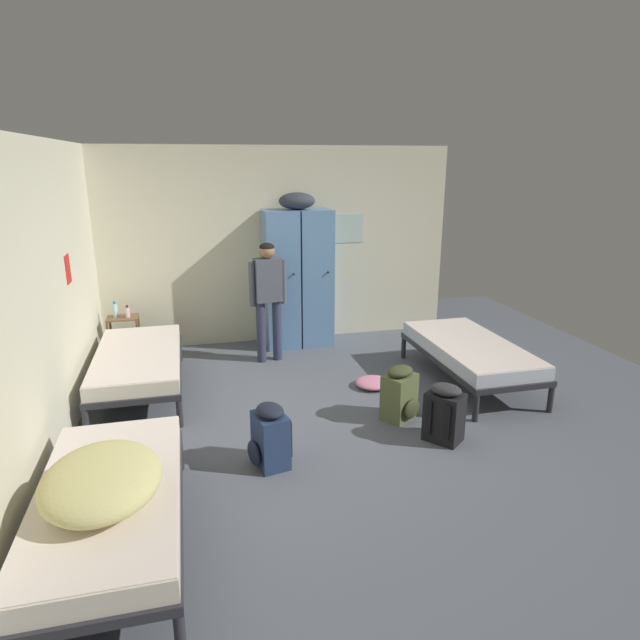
# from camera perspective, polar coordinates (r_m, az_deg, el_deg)

# --- Properties ---
(ground_plane) EXTENTS (8.35, 8.35, 0.00)m
(ground_plane) POSITION_cam_1_polar(r_m,az_deg,el_deg) (5.50, 0.67, -10.30)
(ground_plane) COLOR #565B66
(room_backdrop) EXTENTS (4.88, 5.28, 2.66)m
(room_backdrop) POSITION_cam_1_polar(r_m,az_deg,el_deg) (6.13, -13.76, 5.24)
(room_backdrop) COLOR beige
(room_backdrop) RESTS_ON ground_plane
(locker_bank) EXTENTS (0.90, 0.55, 2.07)m
(locker_bank) POSITION_cam_1_polar(r_m,az_deg,el_deg) (7.38, -2.34, 4.68)
(locker_bank) COLOR #5B84B2
(locker_bank) RESTS_ON ground_plane
(shelf_unit) EXTENTS (0.38, 0.30, 0.57)m
(shelf_unit) POSITION_cam_1_polar(r_m,az_deg,el_deg) (7.36, -19.84, -1.37)
(shelf_unit) COLOR brown
(shelf_unit) RESTS_ON ground_plane
(bed_left_rear) EXTENTS (0.90, 1.90, 0.49)m
(bed_left_rear) POSITION_cam_1_polar(r_m,az_deg,el_deg) (6.23, -18.53, -4.06)
(bed_left_rear) COLOR #28282D
(bed_left_rear) RESTS_ON ground_plane
(bed_left_front) EXTENTS (0.90, 1.90, 0.49)m
(bed_left_front) POSITION_cam_1_polar(r_m,az_deg,el_deg) (3.89, -21.22, -17.31)
(bed_left_front) COLOR #28282D
(bed_left_front) RESTS_ON ground_plane
(bed_right) EXTENTS (0.90, 1.90, 0.49)m
(bed_right) POSITION_cam_1_polar(r_m,az_deg,el_deg) (6.44, 15.44, -3.12)
(bed_right) COLOR #28282D
(bed_right) RESTS_ON ground_plane
(bedding_heap) EXTENTS (0.71, 0.87, 0.27)m
(bedding_heap) POSITION_cam_1_polar(r_m,az_deg,el_deg) (3.65, -21.91, -15.31)
(bedding_heap) COLOR #D1C67F
(bedding_heap) RESTS_ON bed_left_front
(person_traveler) EXTENTS (0.48, 0.23, 1.51)m
(person_traveler) POSITION_cam_1_polar(r_m,az_deg,el_deg) (6.77, -5.47, 3.04)
(person_traveler) COLOR #2D334C
(person_traveler) RESTS_ON ground_plane
(water_bottle) EXTENTS (0.06, 0.06, 0.20)m
(water_bottle) POSITION_cam_1_polar(r_m,az_deg,el_deg) (7.30, -20.69, 0.98)
(water_bottle) COLOR #B2DBEA
(water_bottle) RESTS_ON shelf_unit
(lotion_bottle) EXTENTS (0.05, 0.05, 0.16)m
(lotion_bottle) POSITION_cam_1_polar(r_m,az_deg,el_deg) (7.23, -19.54, 0.79)
(lotion_bottle) COLOR beige
(lotion_bottle) RESTS_ON shelf_unit
(backpack_black) EXTENTS (0.42, 0.41, 0.55)m
(backpack_black) POSITION_cam_1_polar(r_m,az_deg,el_deg) (5.13, 12.95, -9.54)
(backpack_black) COLOR black
(backpack_black) RESTS_ON ground_plane
(backpack_navy) EXTENTS (0.38, 0.36, 0.55)m
(backpack_navy) POSITION_cam_1_polar(r_m,az_deg,el_deg) (4.64, -5.32, -12.13)
(backpack_navy) COLOR navy
(backpack_navy) RESTS_ON ground_plane
(backpack_olive) EXTENTS (0.40, 0.41, 0.55)m
(backpack_olive) POSITION_cam_1_polar(r_m,az_deg,el_deg) (5.45, 8.41, -7.71)
(backpack_olive) COLOR #566038
(backpack_olive) RESTS_ON ground_plane
(clothes_pile_pink) EXTENTS (0.40, 0.40, 0.10)m
(clothes_pile_pink) POSITION_cam_1_polar(r_m,az_deg,el_deg) (6.23, 5.60, -6.55)
(clothes_pile_pink) COLOR pink
(clothes_pile_pink) RESTS_ON ground_plane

